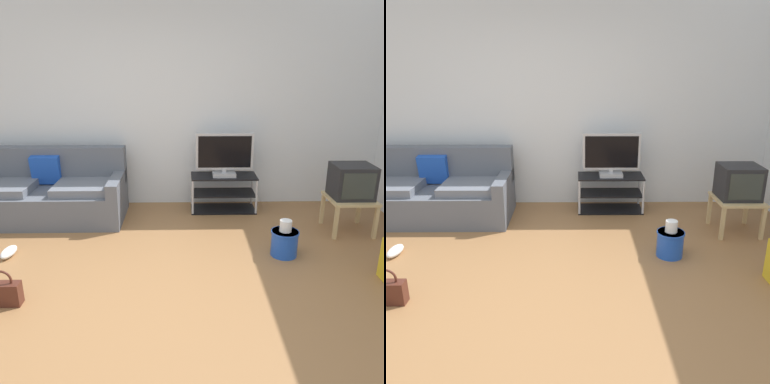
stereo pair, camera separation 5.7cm
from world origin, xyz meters
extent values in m
cube|color=olive|center=(0.00, 0.00, -0.01)|extent=(9.00, 9.80, 0.02)
cube|color=silver|center=(0.00, 2.45, 1.35)|extent=(9.00, 0.10, 2.70)
cube|color=#565B66|center=(-1.36, 1.82, 0.20)|extent=(1.90, 0.86, 0.39)
cube|color=#565B66|center=(-1.36, 2.15, 0.63)|extent=(1.90, 0.20, 0.47)
cube|color=#565B66|center=(-0.48, 1.82, 0.48)|extent=(0.14, 0.86, 0.17)
cube|color=slate|center=(-1.89, 1.76, 0.44)|extent=(0.76, 0.60, 0.10)
cube|color=slate|center=(-0.84, 1.76, 0.44)|extent=(0.76, 0.60, 0.10)
cube|color=blue|center=(-1.41, 2.03, 0.59)|extent=(0.36, 0.17, 0.37)
cube|color=black|center=(0.88, 2.10, 0.47)|extent=(0.86, 0.40, 0.02)
cube|color=black|center=(0.88, 2.10, 0.24)|extent=(0.82, 0.38, 0.02)
cube|color=black|center=(0.88, 2.10, 0.01)|extent=(0.86, 0.40, 0.02)
cylinder|color=#B7B7BC|center=(0.46, 1.92, 0.24)|extent=(0.03, 0.03, 0.48)
cylinder|color=#B7B7BC|center=(1.29, 1.92, 0.24)|extent=(0.03, 0.03, 0.48)
cylinder|color=#B7B7BC|center=(0.46, 2.28, 0.24)|extent=(0.03, 0.03, 0.48)
cylinder|color=#B7B7BC|center=(1.29, 2.28, 0.24)|extent=(0.03, 0.03, 0.48)
cube|color=#B2B2B7|center=(0.88, 2.08, 0.51)|extent=(0.30, 0.22, 0.05)
cube|color=#B2B2B7|center=(0.88, 2.08, 0.55)|extent=(0.05, 0.04, 0.04)
cube|color=#B2B2B7|center=(0.88, 2.08, 0.81)|extent=(0.74, 0.04, 0.47)
cube|color=black|center=(0.88, 2.06, 0.81)|extent=(0.68, 0.01, 0.41)
cube|color=tan|center=(2.27, 1.39, 0.40)|extent=(0.51, 0.51, 0.03)
cube|color=tan|center=(2.05, 1.16, 0.19)|extent=(0.04, 0.04, 0.39)
cube|color=tan|center=(2.50, 1.16, 0.19)|extent=(0.04, 0.04, 0.39)
cube|color=tan|center=(2.05, 1.61, 0.19)|extent=(0.04, 0.04, 0.39)
cube|color=tan|center=(2.50, 1.61, 0.19)|extent=(0.04, 0.04, 0.39)
cube|color=#232326|center=(2.27, 1.41, 0.61)|extent=(0.44, 0.39, 0.38)
cube|color=#333833|center=(2.27, 1.21, 0.61)|extent=(0.36, 0.01, 0.30)
cube|color=#4C2319|center=(-1.15, -0.03, 0.10)|extent=(0.28, 0.11, 0.20)
torus|color=#4C2319|center=(-1.15, -0.03, 0.23)|extent=(0.18, 0.02, 0.18)
cylinder|color=blue|center=(1.38, 0.79, 0.13)|extent=(0.27, 0.27, 0.27)
cylinder|color=blue|center=(1.38, 0.79, 0.26)|extent=(0.29, 0.29, 0.02)
cylinder|color=white|center=(1.38, 0.79, 0.32)|extent=(0.12, 0.12, 0.14)
ellipsoid|color=white|center=(-1.46, 0.83, 0.04)|extent=(0.14, 0.28, 0.09)
camera|label=1|loc=(0.35, -2.88, 1.95)|focal=37.03mm
camera|label=2|loc=(0.40, -2.88, 1.95)|focal=37.03mm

